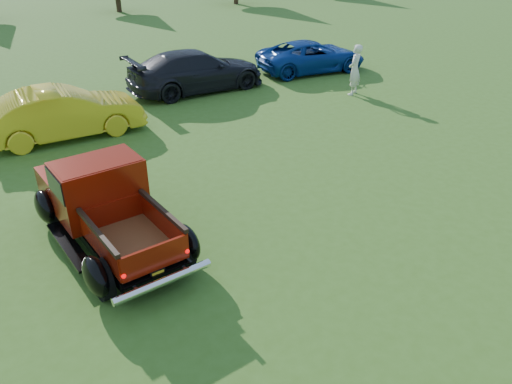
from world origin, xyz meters
The scene contains 6 objects.
ground centered at (0.00, 0.00, 0.00)m, with size 120.00×120.00×0.00m, color #375919.
pickup_truck centered at (-2.06, 1.70, 0.78)m, with size 2.55×4.60×1.64m.
show_car_yellow centered at (-1.73, 7.52, 0.73)m, with size 1.54×4.41×1.45m, color gold.
show_car_grey centered at (3.41, 9.93, 0.74)m, with size 2.08×5.11×1.48m, color black.
show_car_blue centered at (8.68, 10.13, 0.63)m, with size 2.10×4.56×1.27m, color navy.
spectator centered at (8.20, 6.74, 0.89)m, with size 0.65×0.43×1.79m, color beige.
Camera 1 is at (-3.52, -7.10, 5.53)m, focal length 35.00 mm.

